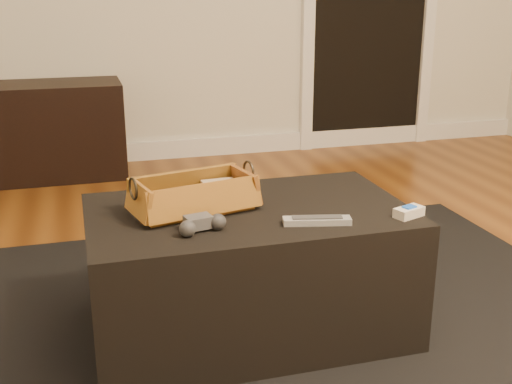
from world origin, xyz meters
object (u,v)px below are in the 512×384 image
object	(u,v)px
tv_remote	(190,206)
silver_remote	(317,220)
ottoman	(248,270)
game_controller	(201,224)
wicker_basket	(194,197)
cream_gadget	(409,212)

from	to	relation	value
tv_remote	silver_remote	xyz separation A→B (m)	(0.34, -0.20, -0.01)
ottoman	tv_remote	distance (m)	0.30
game_controller	ottoman	bearing A→B (deg)	40.21
ottoman	silver_remote	world-z (taller)	silver_remote
wicker_basket	silver_remote	bearing A→B (deg)	-33.40
wicker_basket	game_controller	size ratio (longest dim) A/B	2.74
silver_remote	cream_gadget	bearing A→B (deg)	-3.79
ottoman	silver_remote	bearing A→B (deg)	-49.02
tv_remote	ottoman	bearing A→B (deg)	-22.84
ottoman	tv_remote	bearing A→B (deg)	176.25
tv_remote	game_controller	distance (m)	0.16
wicker_basket	silver_remote	size ratio (longest dim) A/B	2.05
wicker_basket	game_controller	world-z (taller)	wicker_basket
silver_remote	cream_gadget	xyz separation A→B (m)	(0.29, -0.02, 0.00)
game_controller	cream_gadget	size ratio (longest dim) A/B	1.48
wicker_basket	silver_remote	world-z (taller)	wicker_basket
tv_remote	cream_gadget	xyz separation A→B (m)	(0.63, -0.21, -0.01)
game_controller	silver_remote	size ratio (longest dim) A/B	0.75
game_controller	silver_remote	distance (m)	0.34
ottoman	wicker_basket	xyz separation A→B (m)	(-0.17, 0.03, 0.26)
tv_remote	wicker_basket	world-z (taller)	wicker_basket
ottoman	tv_remote	size ratio (longest dim) A/B	4.90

